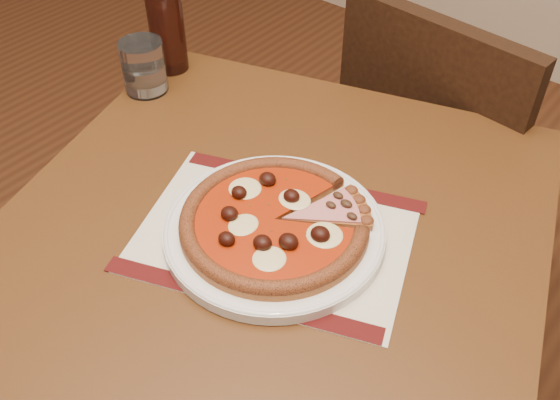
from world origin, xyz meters
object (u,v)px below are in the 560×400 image
object	(u,v)px
plate	(274,230)
pizza	(274,221)
water_glass	(144,67)
chair_far	(439,157)
bottle	(167,27)
table	(272,265)

from	to	relation	value
plate	pizza	world-z (taller)	pizza
water_glass	chair_far	bearing A→B (deg)	47.37
chair_far	bottle	bearing A→B (deg)	45.46
chair_far	water_glass	bearing A→B (deg)	52.60
chair_far	plate	xyz separation A→B (m)	(0.01, -0.61, 0.25)
table	plate	size ratio (longest dim) A/B	3.09
water_glass	pizza	bearing A→B (deg)	-18.40
chair_far	plate	bearing A→B (deg)	96.28
chair_far	plate	world-z (taller)	chair_far
plate	pizza	xyz separation A→B (m)	(-0.00, -0.00, 0.02)
table	water_glass	world-z (taller)	water_glass
plate	pizza	size ratio (longest dim) A/B	1.18
chair_far	pizza	xyz separation A→B (m)	(0.01, -0.61, 0.27)
table	chair_far	xyz separation A→B (m)	(0.01, 0.59, -0.14)
water_glass	bottle	world-z (taller)	bottle
pizza	chair_far	bearing A→B (deg)	91.03
chair_far	bottle	world-z (taller)	bottle
water_glass	bottle	distance (m)	0.10
water_glass	bottle	size ratio (longest dim) A/B	0.44
bottle	water_glass	bearing A→B (deg)	-76.30
bottle	chair_far	bearing A→B (deg)	40.23
table	bottle	xyz separation A→B (m)	(-0.44, 0.21, 0.19)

